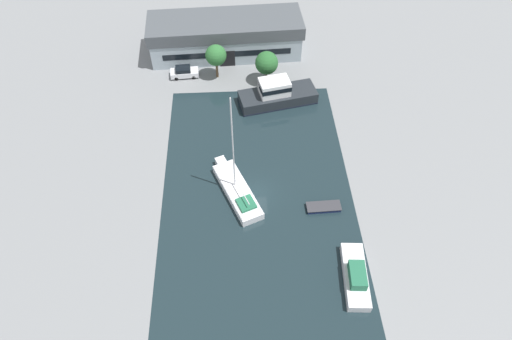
{
  "coord_description": "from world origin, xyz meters",
  "views": [
    {
      "loc": [
        -1.95,
        -34.55,
        44.82
      ],
      "look_at": [
        0.0,
        2.96,
        1.0
      ],
      "focal_mm": 32.0,
      "sensor_mm": 36.0,
      "label": 1
    }
  ],
  "objects_px": {
    "quay_tree_by_water": "(267,63)",
    "motor_cruiser": "(277,94)",
    "warehouse_building": "(226,36)",
    "parked_car": "(184,72)",
    "quay_tree_near_building": "(216,55)",
    "small_dinghy": "(324,207)",
    "sailboat_moored": "(237,190)",
    "cabin_boat": "(356,276)"
  },
  "relations": [
    {
      "from": "quay_tree_by_water",
      "to": "motor_cruiser",
      "type": "xyz_separation_m",
      "value": [
        1.2,
        -4.75,
        -2.11
      ]
    },
    {
      "from": "warehouse_building",
      "to": "parked_car",
      "type": "relative_size",
      "value": 5.59
    },
    {
      "from": "quay_tree_near_building",
      "to": "parked_car",
      "type": "height_order",
      "value": "quay_tree_near_building"
    },
    {
      "from": "parked_car",
      "to": "motor_cruiser",
      "type": "xyz_separation_m",
      "value": [
        13.91,
        -6.78,
        0.58
      ]
    },
    {
      "from": "small_dinghy",
      "to": "motor_cruiser",
      "type": "bearing_deg",
      "value": 9.8
    },
    {
      "from": "sailboat_moored",
      "to": "quay_tree_near_building",
      "type": "bearing_deg",
      "value": 73.8
    },
    {
      "from": "quay_tree_near_building",
      "to": "cabin_boat",
      "type": "relative_size",
      "value": 0.73
    },
    {
      "from": "quay_tree_near_building",
      "to": "sailboat_moored",
      "type": "relative_size",
      "value": 0.37
    },
    {
      "from": "parked_car",
      "to": "small_dinghy",
      "type": "height_order",
      "value": "parked_car"
    },
    {
      "from": "parked_car",
      "to": "cabin_boat",
      "type": "height_order",
      "value": "cabin_boat"
    },
    {
      "from": "warehouse_building",
      "to": "quay_tree_near_building",
      "type": "relative_size",
      "value": 4.43
    },
    {
      "from": "parked_car",
      "to": "small_dinghy",
      "type": "relative_size",
      "value": 1.06
    },
    {
      "from": "cabin_boat",
      "to": "parked_car",
      "type": "bearing_deg",
      "value": 122.99
    },
    {
      "from": "sailboat_moored",
      "to": "parked_car",
      "type": "bearing_deg",
      "value": 85.57
    },
    {
      "from": "quay_tree_by_water",
      "to": "warehouse_building",
      "type": "bearing_deg",
      "value": 126.55
    },
    {
      "from": "parked_car",
      "to": "warehouse_building",
      "type": "bearing_deg",
      "value": 129.07
    },
    {
      "from": "warehouse_building",
      "to": "motor_cruiser",
      "type": "bearing_deg",
      "value": -63.32
    },
    {
      "from": "quay_tree_near_building",
      "to": "quay_tree_by_water",
      "type": "bearing_deg",
      "value": -12.48
    },
    {
      "from": "warehouse_building",
      "to": "parked_car",
      "type": "distance_m",
      "value": 9.32
    },
    {
      "from": "parked_car",
      "to": "small_dinghy",
      "type": "xyz_separation_m",
      "value": [
        18.0,
        -26.52,
        -0.59
      ]
    },
    {
      "from": "quay_tree_by_water",
      "to": "small_dinghy",
      "type": "relative_size",
      "value": 1.26
    },
    {
      "from": "small_dinghy",
      "to": "parked_car",
      "type": "bearing_deg",
      "value": 32.27
    },
    {
      "from": "warehouse_building",
      "to": "quay_tree_by_water",
      "type": "distance_m",
      "value": 10.25
    },
    {
      "from": "warehouse_building",
      "to": "motor_cruiser",
      "type": "height_order",
      "value": "warehouse_building"
    },
    {
      "from": "quay_tree_by_water",
      "to": "cabin_boat",
      "type": "distance_m",
      "value": 34.86
    },
    {
      "from": "parked_car",
      "to": "quay_tree_near_building",
      "type": "bearing_deg",
      "value": 81.99
    },
    {
      "from": "quay_tree_near_building",
      "to": "motor_cruiser",
      "type": "xyz_separation_m",
      "value": [
        8.76,
        -6.42,
        -2.55
      ]
    },
    {
      "from": "parked_car",
      "to": "motor_cruiser",
      "type": "relative_size",
      "value": 0.37
    },
    {
      "from": "sailboat_moored",
      "to": "small_dinghy",
      "type": "relative_size",
      "value": 3.57
    },
    {
      "from": "warehouse_building",
      "to": "quay_tree_near_building",
      "type": "height_order",
      "value": "warehouse_building"
    },
    {
      "from": "small_dinghy",
      "to": "cabin_boat",
      "type": "xyz_separation_m",
      "value": [
        1.95,
        -9.51,
        0.54
      ]
    },
    {
      "from": "quay_tree_by_water",
      "to": "parked_car",
      "type": "height_order",
      "value": "quay_tree_by_water"
    },
    {
      "from": "quay_tree_near_building",
      "to": "parked_car",
      "type": "xyz_separation_m",
      "value": [
        -5.15,
        0.36,
        -3.13
      ]
    },
    {
      "from": "quay_tree_near_building",
      "to": "motor_cruiser",
      "type": "bearing_deg",
      "value": -36.23
    },
    {
      "from": "sailboat_moored",
      "to": "warehouse_building",
      "type": "bearing_deg",
      "value": 69.66
    },
    {
      "from": "quay_tree_near_building",
      "to": "sailboat_moored",
      "type": "height_order",
      "value": "sailboat_moored"
    },
    {
      "from": "quay_tree_near_building",
      "to": "quay_tree_by_water",
      "type": "relative_size",
      "value": 1.06
    },
    {
      "from": "parked_car",
      "to": "cabin_boat",
      "type": "xyz_separation_m",
      "value": [
        19.95,
        -36.03,
        -0.05
      ]
    },
    {
      "from": "small_dinghy",
      "to": "sailboat_moored",
      "type": "bearing_deg",
      "value": 72.81
    },
    {
      "from": "parked_car",
      "to": "motor_cruiser",
      "type": "distance_m",
      "value": 15.48
    },
    {
      "from": "cabin_boat",
      "to": "sailboat_moored",
      "type": "bearing_deg",
      "value": 138.95
    },
    {
      "from": "quay_tree_by_water",
      "to": "cabin_boat",
      "type": "height_order",
      "value": "quay_tree_by_water"
    }
  ]
}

